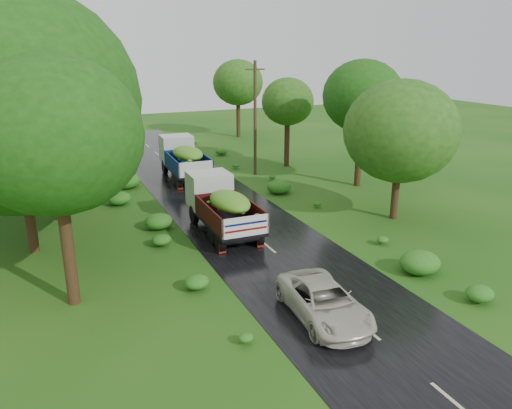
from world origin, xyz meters
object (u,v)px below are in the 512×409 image
car (324,301)px  truck_far (183,157)px  utility_pole (255,118)px  truck_near (221,203)px

car → truck_far: bearing=92.0°
truck_far → utility_pole: size_ratio=0.82×
car → utility_pole: utility_pole is taller
utility_pole → car: bearing=-105.4°
truck_far → truck_near: bearing=-94.0°
truck_far → car: 21.36m
truck_far → utility_pole: (5.26, -1.12, 2.70)m
truck_near → utility_pole: utility_pole is taller
truck_near → utility_pole: bearing=58.8°
truck_near → utility_pole: (6.47, 10.39, 2.77)m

